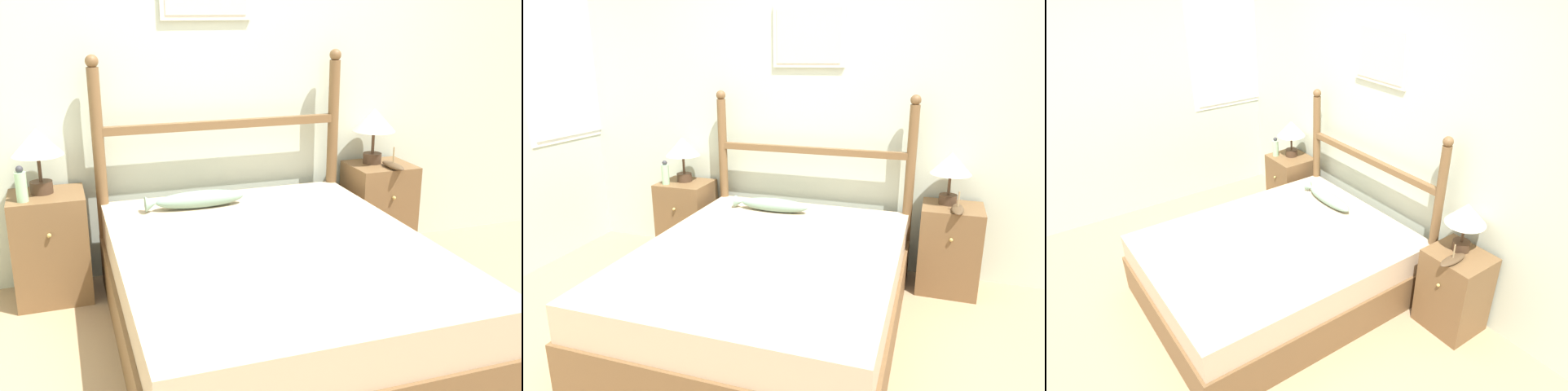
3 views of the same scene
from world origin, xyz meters
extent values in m
cube|color=beige|center=(0.00, 1.73, 1.27)|extent=(6.40, 0.06, 2.55)
cube|color=brown|center=(-0.08, 0.65, 0.15)|extent=(1.54, 1.94, 0.30)
cube|color=tan|center=(-0.08, 0.65, 0.40)|extent=(1.50, 1.90, 0.21)
cylinder|color=brown|center=(-0.82, 1.59, 0.65)|extent=(0.07, 0.07, 1.30)
sphere|color=brown|center=(-0.82, 1.59, 1.33)|extent=(0.07, 0.07, 0.07)
cylinder|color=brown|center=(0.65, 1.59, 0.65)|extent=(0.07, 0.07, 1.30)
sphere|color=brown|center=(0.65, 1.59, 1.33)|extent=(0.07, 0.07, 0.07)
cube|color=brown|center=(-0.08, 1.59, 0.93)|extent=(1.47, 0.05, 0.05)
cube|color=brown|center=(-1.13, 1.49, 0.31)|extent=(0.41, 0.36, 0.62)
sphere|color=tan|center=(-1.13, 1.30, 0.45)|extent=(0.02, 0.02, 0.02)
cube|color=brown|center=(0.96, 1.49, 0.31)|extent=(0.41, 0.36, 0.62)
sphere|color=tan|center=(0.96, 1.30, 0.45)|extent=(0.02, 0.02, 0.02)
cylinder|color=#422D1E|center=(-1.15, 1.52, 0.66)|extent=(0.12, 0.12, 0.07)
cylinder|color=#422D1E|center=(-1.15, 1.52, 0.77)|extent=(0.02, 0.02, 0.15)
cone|color=beige|center=(-1.15, 1.52, 0.91)|extent=(0.28, 0.28, 0.15)
cylinder|color=#422D1E|center=(0.92, 1.54, 0.66)|extent=(0.12, 0.12, 0.07)
cylinder|color=#422D1E|center=(0.92, 1.54, 0.77)|extent=(0.02, 0.02, 0.15)
cone|color=beige|center=(0.92, 1.54, 0.91)|extent=(0.28, 0.28, 0.15)
cylinder|color=#99C699|center=(-1.24, 1.39, 0.70)|extent=(0.06, 0.06, 0.16)
sphere|color=#333338|center=(-1.24, 1.39, 0.80)|extent=(0.04, 0.04, 0.04)
ellipsoid|color=#4C3823|center=(0.99, 1.37, 0.64)|extent=(0.08, 0.24, 0.04)
cylinder|color=#997F56|center=(0.99, 1.37, 0.71)|extent=(0.01, 0.01, 0.10)
ellipsoid|color=gray|center=(-0.29, 1.33, 0.56)|extent=(0.52, 0.12, 0.10)
cone|color=gray|center=(-0.58, 1.33, 0.56)|extent=(0.06, 0.09, 0.09)
camera|label=1|loc=(-1.04, -1.94, 1.61)|focal=42.00mm
camera|label=2|loc=(0.81, -1.77, 1.59)|focal=32.00mm
camera|label=3|loc=(2.47, -0.89, 2.47)|focal=32.00mm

